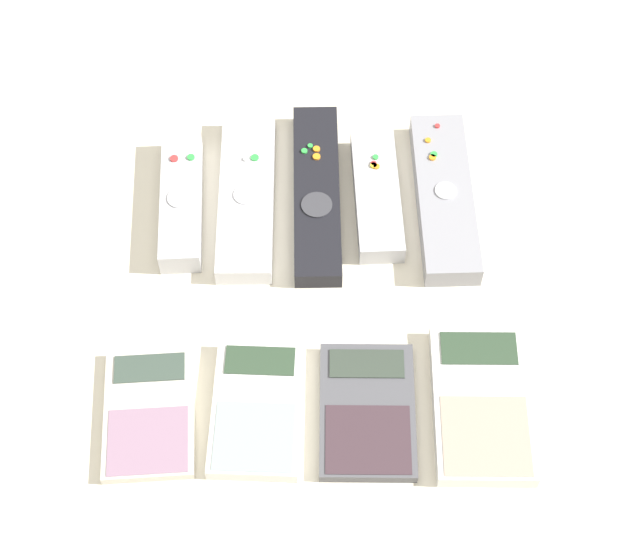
% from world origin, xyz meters
% --- Properties ---
extents(ground_plane, '(3.00, 3.00, 0.00)m').
position_xyz_m(ground_plane, '(0.00, 0.00, 0.00)').
color(ground_plane, beige).
extents(remote_0, '(0.05, 0.16, 0.03)m').
position_xyz_m(remote_0, '(-0.14, 0.13, 0.01)').
color(remote_0, '#B7B7BC').
rests_on(remote_0, ground_plane).
extents(remote_1, '(0.06, 0.20, 0.02)m').
position_xyz_m(remote_1, '(-0.07, 0.14, 0.01)').
color(remote_1, silver).
rests_on(remote_1, ground_plane).
extents(remote_2, '(0.05, 0.22, 0.02)m').
position_xyz_m(remote_2, '(-0.00, 0.14, 0.01)').
color(remote_2, black).
rests_on(remote_2, ground_plane).
extents(remote_3, '(0.05, 0.16, 0.03)m').
position_xyz_m(remote_3, '(0.06, 0.14, 0.01)').
color(remote_3, '#B7B7BC').
rests_on(remote_3, ground_plane).
extents(remote_4, '(0.06, 0.20, 0.03)m').
position_xyz_m(remote_4, '(0.13, 0.13, 0.01)').
color(remote_4, gray).
rests_on(remote_4, ground_plane).
extents(calculator_0, '(0.09, 0.13, 0.01)m').
position_xyz_m(calculator_0, '(-0.15, -0.11, 0.01)').
color(calculator_0, beige).
rests_on(calculator_0, ground_plane).
extents(calculator_1, '(0.09, 0.14, 0.02)m').
position_xyz_m(calculator_1, '(-0.06, -0.10, 0.01)').
color(calculator_1, silver).
rests_on(calculator_1, ground_plane).
extents(calculator_2, '(0.09, 0.13, 0.01)m').
position_xyz_m(calculator_2, '(0.05, -0.11, 0.01)').
color(calculator_2, '#4C4C51').
rests_on(calculator_2, ground_plane).
extents(calculator_3, '(0.09, 0.16, 0.02)m').
position_xyz_m(calculator_3, '(0.15, -0.10, 0.01)').
color(calculator_3, silver).
rests_on(calculator_3, ground_plane).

